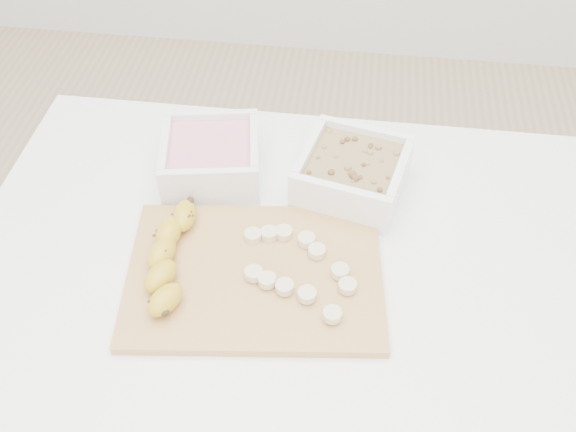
# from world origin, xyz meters

# --- Properties ---
(table) EXTENTS (1.00, 0.70, 0.75)m
(table) POSITION_xyz_m (0.00, 0.00, 0.65)
(table) COLOR white
(table) RESTS_ON ground
(bowl_yogurt) EXTENTS (0.19, 0.19, 0.08)m
(bowl_yogurt) POSITION_xyz_m (-0.15, 0.17, 0.79)
(bowl_yogurt) COLOR white
(bowl_yogurt) RESTS_ON table
(bowl_granola) EXTENTS (0.20, 0.20, 0.08)m
(bowl_granola) POSITION_xyz_m (0.09, 0.16, 0.79)
(bowl_granola) COLOR white
(bowl_granola) RESTS_ON table
(cutting_board) EXTENTS (0.40, 0.31, 0.01)m
(cutting_board) POSITION_xyz_m (-0.04, -0.05, 0.76)
(cutting_board) COLOR tan
(cutting_board) RESTS_ON table
(banana) EXTENTS (0.08, 0.21, 0.04)m
(banana) POSITION_xyz_m (-0.16, -0.05, 0.78)
(banana) COLOR gold
(banana) RESTS_ON cutting_board
(banana_slices) EXTENTS (0.18, 0.17, 0.02)m
(banana_slices) POSITION_xyz_m (0.02, -0.03, 0.77)
(banana_slices) COLOR beige
(banana_slices) RESTS_ON cutting_board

